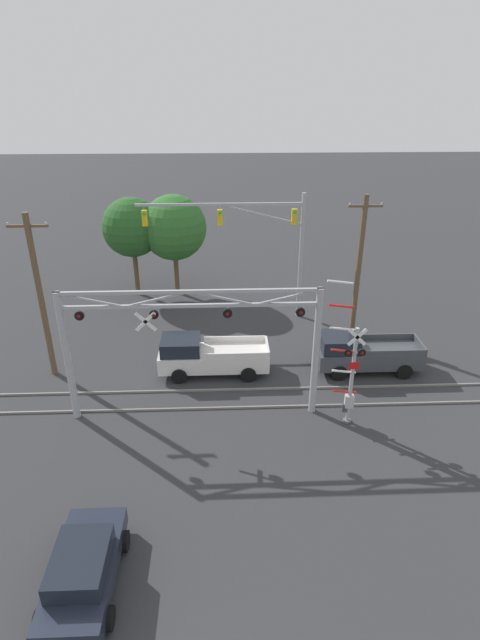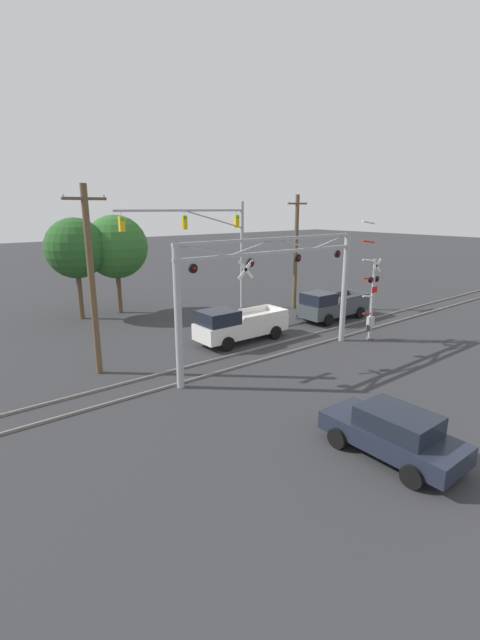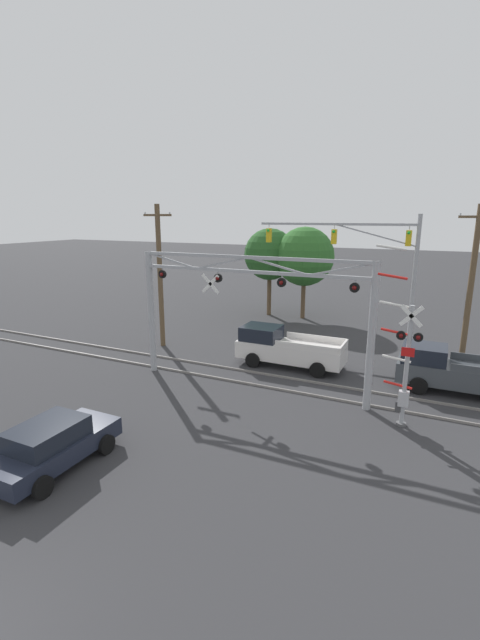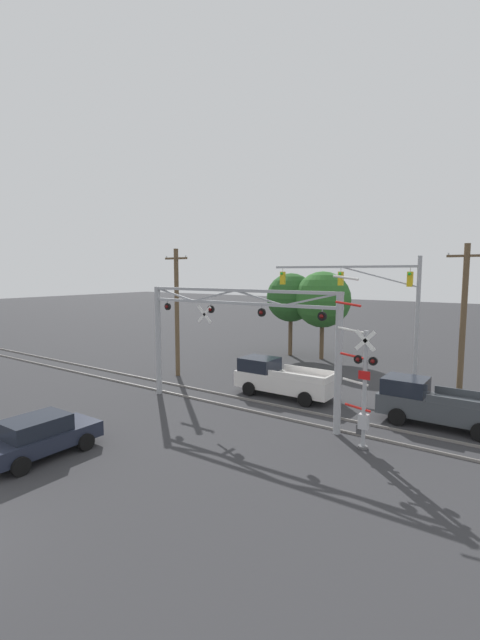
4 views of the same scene
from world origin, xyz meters
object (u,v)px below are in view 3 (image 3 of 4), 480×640
at_px(pickup_truck_lead, 285,348).
at_px(utility_pole_left, 160,275).
at_px(traffic_signal_span, 374,256).
at_px(pickup_truck_following, 454,371).
at_px(crossing_gantry, 248,305).
at_px(background_tree_beyond_span, 270,255).
at_px(background_tree_far_left_verge, 305,257).
at_px(sedan_waiting, 52,445).
at_px(crossing_signal_mast, 404,365).
at_px(utility_pole_right, 471,286).

distance_m(pickup_truck_lead, utility_pole_left, 8.34).
xyz_separation_m(traffic_signal_span, pickup_truck_following, (4.59, -6.47, -4.24)).
height_order(traffic_signal_span, pickup_truck_lead, traffic_signal_span).
distance_m(crossing_gantry, background_tree_beyond_span, 14.57).
relative_size(pickup_truck_lead, pickup_truck_following, 1.04).
bearing_deg(crossing_gantry, background_tree_far_left_verge, 97.30).
height_order(crossing_gantry, sedan_waiting, crossing_gantry).
xyz_separation_m(traffic_signal_span, pickup_truck_lead, (-3.15, -6.43, -4.24)).
bearing_deg(traffic_signal_span, utility_pole_left, -150.17).
distance_m(traffic_signal_span, pickup_truck_following, 8.99).
height_order(sedan_waiting, background_tree_beyond_span, background_tree_beyond_span).
xyz_separation_m(crossing_gantry, sedan_waiting, (-2.81, -8.23, -3.03)).
xyz_separation_m(pickup_truck_following, sedan_waiting, (-11.06, -11.60, -0.19)).
bearing_deg(background_tree_far_left_verge, pickup_truck_lead, -77.61).
bearing_deg(pickup_truck_lead, crossing_signal_mast, -35.68).
bearing_deg(traffic_signal_span, background_tree_far_left_verge, 143.44).
height_order(crossing_signal_mast, traffic_signal_span, traffic_signal_span).
bearing_deg(sedan_waiting, utility_pole_left, 110.16).
xyz_separation_m(crossing_signal_mast, utility_pole_left, (-13.61, 4.47, 1.86)).
bearing_deg(pickup_truck_following, crossing_gantry, -157.80).
distance_m(traffic_signal_span, utility_pole_right, 5.78).
height_order(crossing_gantry, crossing_signal_mast, crossing_signal_mast).
bearing_deg(background_tree_far_left_verge, sedan_waiting, -92.67).
distance_m(crossing_signal_mast, background_tree_beyond_span, 18.44).
height_order(pickup_truck_following, background_tree_beyond_span, background_tree_beyond_span).
bearing_deg(crossing_gantry, crossing_signal_mast, -7.47).
bearing_deg(pickup_truck_lead, pickup_truck_following, -0.30).
distance_m(pickup_truck_following, sedan_waiting, 16.03).
bearing_deg(crossing_gantry, pickup_truck_lead, 81.29).
bearing_deg(pickup_truck_lead, crossing_gantry, -98.71).
xyz_separation_m(pickup_truck_following, background_tree_far_left_verge, (-10.03, 10.51, 3.62)).
xyz_separation_m(crossing_gantry, background_tree_far_left_verge, (-1.78, 13.88, 0.79)).
xyz_separation_m(traffic_signal_span, background_tree_beyond_span, (-8.14, 4.00, -0.56)).
bearing_deg(background_tree_beyond_span, crossing_gantry, -72.09).
distance_m(crossing_signal_mast, sedan_waiting, 11.94).
distance_m(utility_pole_left, background_tree_far_left_verge, 11.58).
xyz_separation_m(crossing_gantry, pickup_truck_following, (8.25, 3.37, -2.84)).
bearing_deg(utility_pole_right, background_tree_far_left_verge, 147.23).
distance_m(crossing_gantry, crossing_signal_mast, 6.66).
height_order(utility_pole_left, utility_pole_right, utility_pole_left).
bearing_deg(utility_pole_left, pickup_truck_following, -0.97).
distance_m(crossing_signal_mast, traffic_signal_span, 11.40).
bearing_deg(crossing_signal_mast, traffic_signal_span, 104.58).
bearing_deg(pickup_truck_following, sedan_waiting, -133.64).
height_order(traffic_signal_span, background_tree_beyond_span, traffic_signal_span).
relative_size(pickup_truck_following, utility_pole_right, 0.65).
bearing_deg(utility_pole_left, crossing_signal_mast, -18.20).
bearing_deg(crossing_gantry, utility_pole_right, 39.46).
height_order(crossing_signal_mast, background_tree_beyond_span, background_tree_beyond_span).
distance_m(crossing_signal_mast, pickup_truck_lead, 7.42).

